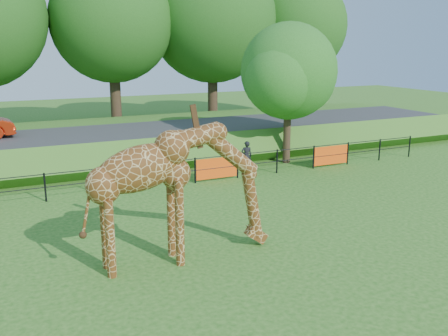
{
  "coord_description": "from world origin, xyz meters",
  "views": [
    {
      "loc": [
        -5.52,
        -10.92,
        5.73
      ],
      "look_at": [
        0.82,
        2.61,
        2.0
      ],
      "focal_mm": 40.0,
      "sensor_mm": 36.0,
      "label": 1
    }
  ],
  "objects": [
    {
      "name": "ground",
      "position": [
        0.0,
        0.0,
        0.0
      ],
      "size": [
        90.0,
        90.0,
        0.0
      ],
      "primitive_type": "plane",
      "color": "#235916",
      "rests_on": "ground"
    },
    {
      "name": "giraffe",
      "position": [
        -1.19,
        1.04,
        1.87
      ],
      "size": [
        5.24,
        1.01,
        3.74
      ],
      "primitive_type": null,
      "rotation": [
        0.0,
        0.0,
        -0.01
      ],
      "color": "#5E3313",
      "rests_on": "ground"
    },
    {
      "name": "perimeter_fence",
      "position": [
        0.0,
        8.0,
        0.55
      ],
      "size": [
        28.07,
        0.1,
        1.1
      ],
      "primitive_type": null,
      "color": "black",
      "rests_on": "ground"
    },
    {
      "name": "embankment",
      "position": [
        0.0,
        15.5,
        0.65
      ],
      "size": [
        40.0,
        9.0,
        1.3
      ],
      "primitive_type": "cube",
      "color": "#235916",
      "rests_on": "ground"
    },
    {
      "name": "road",
      "position": [
        0.0,
        14.0,
        1.36
      ],
      "size": [
        40.0,
        5.0,
        0.12
      ],
      "primitive_type": "cube",
      "color": "#303032",
      "rests_on": "embankment"
    },
    {
      "name": "visitor",
      "position": [
        4.94,
        8.97,
        0.7
      ],
      "size": [
        0.57,
        0.44,
        1.4
      ],
      "primitive_type": "imported",
      "rotation": [
        0.0,
        0.0,
        2.91
      ],
      "color": "black",
      "rests_on": "ground"
    },
    {
      "name": "tree_east",
      "position": [
        7.6,
        9.63,
        4.28
      ],
      "size": [
        5.4,
        4.71,
        6.76
      ],
      "color": "#342617",
      "rests_on": "ground"
    },
    {
      "name": "bg_tree_line",
      "position": [
        1.89,
        22.0,
        7.19
      ],
      "size": [
        37.3,
        8.8,
        11.82
      ],
      "color": "#342617",
      "rests_on": "ground"
    }
  ]
}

